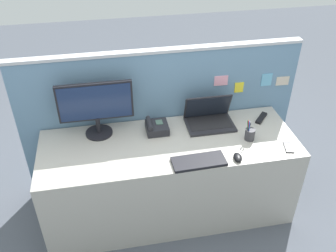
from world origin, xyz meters
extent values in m
plane|color=#4C515B|center=(0.00, 0.00, 0.00)|extent=(10.00, 10.00, 0.00)
cube|color=#ADA89E|center=(0.00, 0.00, 0.36)|extent=(1.95, 0.69, 0.71)
cube|color=#6084A3|center=(0.00, 0.38, 0.64)|extent=(2.28, 0.06, 1.28)
cube|color=#B7BAC1|center=(0.00, 0.38, 1.29)|extent=(2.28, 0.07, 0.02)
cube|color=pink|center=(0.49, 0.35, 1.01)|extent=(0.11, 0.01, 0.09)
cube|color=#66ADD1|center=(0.89, 0.35, 0.98)|extent=(0.09, 0.01, 0.11)
cube|color=beige|center=(1.03, 0.35, 0.95)|extent=(0.11, 0.01, 0.08)
cube|color=yellow|center=(0.65, 0.35, 0.93)|extent=(0.07, 0.01, 0.09)
cylinder|color=black|center=(-0.51, 0.22, 0.72)|extent=(0.21, 0.21, 0.02)
cylinder|color=black|center=(-0.51, 0.22, 0.79)|extent=(0.04, 0.04, 0.13)
cube|color=black|center=(-0.51, 0.23, 1.00)|extent=(0.56, 0.03, 0.31)
cube|color=#19284C|center=(-0.51, 0.22, 1.00)|extent=(0.53, 0.01, 0.28)
cube|color=#232328|center=(0.36, 0.16, 0.72)|extent=(0.38, 0.26, 0.02)
cube|color=black|center=(0.36, 0.17, 0.73)|extent=(0.34, 0.19, 0.00)
cube|color=#232328|center=(0.36, 0.26, 0.84)|extent=(0.38, 0.08, 0.22)
cube|color=black|center=(0.36, 0.25, 0.84)|extent=(0.35, 0.07, 0.19)
cube|color=#232328|center=(-0.06, 0.17, 0.74)|extent=(0.17, 0.18, 0.06)
cube|color=#4C6B5B|center=(-0.04, 0.19, 0.78)|extent=(0.05, 0.06, 0.01)
cylinder|color=#232328|center=(-0.12, 0.17, 0.79)|extent=(0.04, 0.16, 0.04)
cube|color=black|center=(0.16, -0.26, 0.72)|extent=(0.38, 0.17, 0.02)
ellipsoid|color=black|center=(0.44, -0.28, 0.73)|extent=(0.07, 0.11, 0.03)
cylinder|color=#333338|center=(0.61, -0.07, 0.76)|extent=(0.08, 0.08, 0.09)
cylinder|color=black|center=(0.59, -0.07, 0.81)|extent=(0.02, 0.01, 0.12)
cylinder|color=#238438|center=(0.59, -0.05, 0.81)|extent=(0.02, 0.02, 0.13)
cylinder|color=red|center=(0.60, -0.05, 0.81)|extent=(0.03, 0.01, 0.13)
cylinder|color=blue|center=(0.59, -0.08, 0.82)|extent=(0.02, 0.02, 0.14)
cube|color=black|center=(0.86, -0.22, 0.72)|extent=(0.09, 0.14, 0.01)
cube|color=black|center=(0.81, 0.18, 0.72)|extent=(0.15, 0.16, 0.02)
camera|label=1|loc=(-0.42, -2.18, 2.42)|focal=39.71mm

